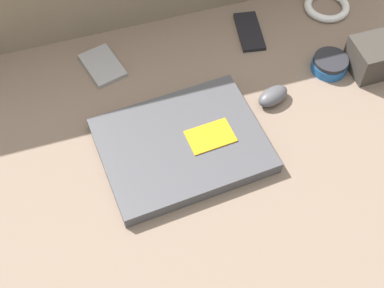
{
  "coord_description": "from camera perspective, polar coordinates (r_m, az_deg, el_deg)",
  "views": [
    {
      "loc": [
        -0.18,
        -0.56,
        1.03
      ],
      "look_at": [
        0.0,
        0.0,
        0.16
      ],
      "focal_mm": 50.0,
      "sensor_mm": 36.0,
      "label": 1
    }
  ],
  "objects": [
    {
      "name": "speaker_puck",
      "position": [
        1.22,
        14.48,
        8.26
      ],
      "size": [
        0.08,
        0.08,
        0.03
      ],
      "color": "#1E569E",
      "rests_on": "couch_seat"
    },
    {
      "name": "computer_mouse",
      "position": [
        1.13,
        8.64,
        5.08
      ],
      "size": [
        0.08,
        0.06,
        0.03
      ],
      "rotation": [
        0.0,
        0.0,
        0.33
      ],
      "color": "#4C4C51",
      "rests_on": "couch_seat"
    },
    {
      "name": "laptop",
      "position": [
        1.05,
        -1.04,
        -0.13
      ],
      "size": [
        0.33,
        0.27,
        0.03
      ],
      "rotation": [
        0.0,
        0.0,
        0.08
      ],
      "color": "#47474C",
      "rests_on": "couch_seat"
    },
    {
      "name": "phone_silver",
      "position": [
        1.27,
        6.14,
        11.85
      ],
      "size": [
        0.07,
        0.13,
        0.01
      ],
      "rotation": [
        0.0,
        0.0,
        -0.16
      ],
      "color": "black",
      "rests_on": "couch_seat"
    },
    {
      "name": "couch_seat",
      "position": [
        1.12,
        0.0,
        -2.65
      ],
      "size": [
        1.19,
        0.75,
        0.14
      ],
      "color": "#7A6656",
      "rests_on": "ground_plane"
    },
    {
      "name": "camera_pouch",
      "position": [
        1.24,
        19.62,
        8.97
      ],
      "size": [
        0.14,
        0.09,
        0.07
      ],
      "color": "#38332D",
      "rests_on": "couch_seat"
    },
    {
      "name": "cable_coil",
      "position": [
        1.36,
        14.18,
        14.08
      ],
      "size": [
        0.11,
        0.11,
        0.02
      ],
      "color": "white",
      "rests_on": "couch_seat"
    },
    {
      "name": "phone_black",
      "position": [
        1.21,
        -9.52,
        8.25
      ],
      "size": [
        0.09,
        0.12,
        0.01
      ],
      "rotation": [
        0.0,
        0.0,
        0.25
      ],
      "color": "#99999E",
      "rests_on": "couch_seat"
    },
    {
      "name": "ground_plane",
      "position": [
        1.18,
        0.0,
        -4.48
      ],
      "size": [
        8.0,
        8.0,
        0.0
      ],
      "primitive_type": "plane",
      "color": "#7A6651"
    }
  ]
}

